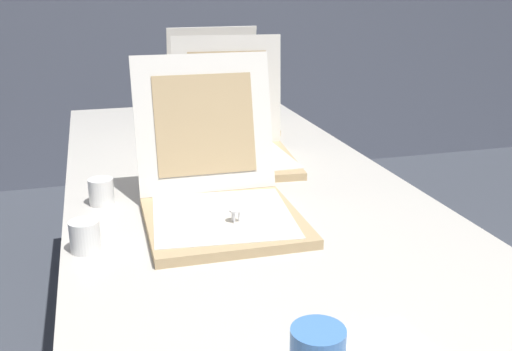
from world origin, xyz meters
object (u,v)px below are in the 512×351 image
pizza_box_back (220,113)px  cup_white_near_center (101,192)px  pizza_box_middle (234,145)px  table (234,193)px  cup_white_near_left (85,236)px  napkin_pile (383,350)px  cup_white_far (162,141)px  pizza_box_front (219,197)px

pizza_box_back → cup_white_near_center: (-0.47, -0.72, -0.02)m
pizza_box_middle → pizza_box_back: 0.46m
table → pizza_box_back: 0.63m
cup_white_near_left → napkin_pile: cup_white_near_left is taller
pizza_box_back → cup_white_far: bearing=-135.4°
pizza_box_back → napkin_pile: pizza_box_back is taller
pizza_box_front → pizza_box_middle: (0.14, 0.43, 0.00)m
pizza_box_front → pizza_box_back: (0.20, 0.89, 0.00)m
cup_white_far → napkin_pile: bearing=-81.4°
cup_white_near_center → cup_white_far: size_ratio=1.00×
pizza_box_front → cup_white_near_center: 0.32m
cup_white_far → cup_white_near_left: 0.76m
pizza_box_front → pizza_box_middle: pizza_box_middle is taller
cup_white_near_left → napkin_pile: size_ratio=0.41×
pizza_box_middle → pizza_box_back: (0.06, 0.46, -0.00)m
table → pizza_box_front: (-0.10, -0.27, 0.10)m
cup_white_far → napkin_pile: (0.18, -1.21, -0.03)m
cup_white_near_left → pizza_box_back: bearing=62.9°
cup_white_near_center → cup_white_far: 0.50m
table → napkin_pile: (0.02, -0.86, 0.05)m
table → cup_white_near_center: cup_white_near_center is taller
cup_white_far → napkin_pile: size_ratio=0.41×
cup_white_near_center → cup_white_near_left: (-0.04, -0.27, 0.00)m
table → cup_white_near_left: bearing=-137.7°
pizza_box_front → pizza_box_back: 0.91m
pizza_box_middle → cup_white_far: size_ratio=6.11×
cup_white_near_center → napkin_pile: cup_white_near_center is taller
table → cup_white_near_center: (-0.37, -0.10, 0.08)m
cup_white_near_center → cup_white_far: same height
napkin_pile → table: bearing=91.6°
cup_white_near_center → cup_white_near_left: size_ratio=1.00×
pizza_box_front → cup_white_far: 0.63m
pizza_box_front → cup_white_near_left: bearing=-161.6°
cup_white_far → pizza_box_middle: bearing=-43.5°
pizza_box_front → pizza_box_back: pizza_box_back is taller
table → napkin_pile: bearing=-88.4°
pizza_box_middle → napkin_pile: pizza_box_middle is taller
pizza_box_middle → cup_white_near_center: 0.49m
table → cup_white_near_left: (-0.41, -0.37, 0.08)m
cup_white_near_left → cup_white_far: bearing=71.0°
pizza_box_back → napkin_pile: 1.48m
pizza_box_front → cup_white_far: bearing=96.0°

